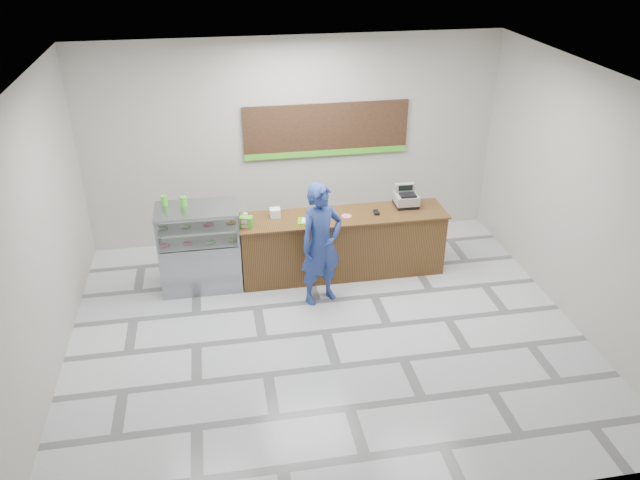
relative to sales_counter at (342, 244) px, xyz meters
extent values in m
plane|color=silver|center=(-0.55, -1.55, -0.52)|extent=(7.00, 7.00, 0.00)
plane|color=#B8B4A9|center=(-0.55, 1.45, 1.23)|extent=(7.00, 0.00, 7.00)
plane|color=silver|center=(-0.55, -1.55, 2.98)|extent=(7.00, 7.00, 0.00)
cube|color=brown|center=(0.00, 0.00, -0.02)|extent=(3.20, 0.70, 1.00)
cube|color=brown|center=(0.00, 0.00, 0.50)|extent=(3.26, 0.76, 0.03)
cube|color=gray|center=(-2.22, 0.00, -0.12)|extent=(1.20, 0.70, 0.80)
cube|color=white|center=(-2.22, 0.00, 0.53)|extent=(1.20, 0.70, 0.50)
cube|color=gray|center=(-2.22, 0.00, 0.80)|extent=(1.22, 0.72, 0.03)
cube|color=silver|center=(-2.22, 0.00, 0.30)|extent=(1.14, 0.64, 0.02)
cube|color=silver|center=(-2.22, 0.00, 0.54)|extent=(1.14, 0.64, 0.02)
torus|color=pink|center=(-2.72, -0.10, 0.34)|extent=(0.15, 0.15, 0.05)
torus|color=pink|center=(-2.39, -0.10, 0.34)|extent=(0.15, 0.15, 0.05)
torus|color=#A9F296|center=(-2.05, -0.10, 0.34)|extent=(0.15, 0.15, 0.05)
torus|color=#A9F296|center=(-1.72, -0.10, 0.34)|extent=(0.15, 0.15, 0.05)
torus|color=#A9F296|center=(-2.72, 0.05, 0.58)|extent=(0.15, 0.15, 0.05)
torus|color=#A9F296|center=(-2.39, 0.05, 0.58)|extent=(0.15, 0.15, 0.05)
torus|color=pink|center=(-2.05, 0.05, 0.58)|extent=(0.15, 0.15, 0.05)
torus|color=olive|center=(-1.72, 0.05, 0.58)|extent=(0.15, 0.15, 0.05)
cube|color=black|center=(0.00, 1.41, 1.43)|extent=(2.80, 0.05, 0.90)
cube|color=#4EC02A|center=(0.00, 1.38, 1.03)|extent=(2.80, 0.02, 0.10)
cube|color=black|center=(1.06, 0.16, 0.54)|extent=(0.35, 0.35, 0.05)
cube|color=gray|center=(1.06, 0.16, 0.64)|extent=(0.36, 0.38, 0.14)
cube|color=black|center=(1.06, 0.09, 0.73)|extent=(0.25, 0.18, 0.04)
cube|color=gray|center=(1.06, 0.27, 0.78)|extent=(0.30, 0.10, 0.14)
cube|color=black|center=(1.06, 0.22, 0.80)|extent=(0.23, 0.02, 0.09)
cube|color=black|center=(0.52, -0.04, 0.53)|extent=(0.09, 0.16, 0.04)
cube|color=#57D008|center=(-0.56, -0.13, 0.52)|extent=(0.37, 0.29, 0.02)
cube|color=white|center=(-0.54, -0.13, 0.53)|extent=(0.26, 0.20, 0.00)
cube|color=white|center=(-1.04, 0.13, 0.58)|extent=(0.16, 0.16, 0.13)
cylinder|color=silver|center=(-1.50, 0.11, 0.57)|extent=(0.07, 0.07, 0.11)
cube|color=#4EC02A|center=(-1.50, -0.15, 0.60)|extent=(0.22, 0.17, 0.17)
cylinder|color=pink|center=(0.05, -0.05, 0.52)|extent=(0.16, 0.16, 0.00)
cylinder|color=#4EC02A|center=(-2.67, 0.19, 0.89)|extent=(0.10, 0.10, 0.15)
cylinder|color=#4EC02A|center=(-2.39, 0.09, 0.89)|extent=(0.10, 0.10, 0.15)
imported|color=navy|center=(-0.47, -0.71, 0.42)|extent=(0.80, 0.67, 1.87)
camera|label=1|loc=(-1.87, -8.51, 4.71)|focal=35.00mm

